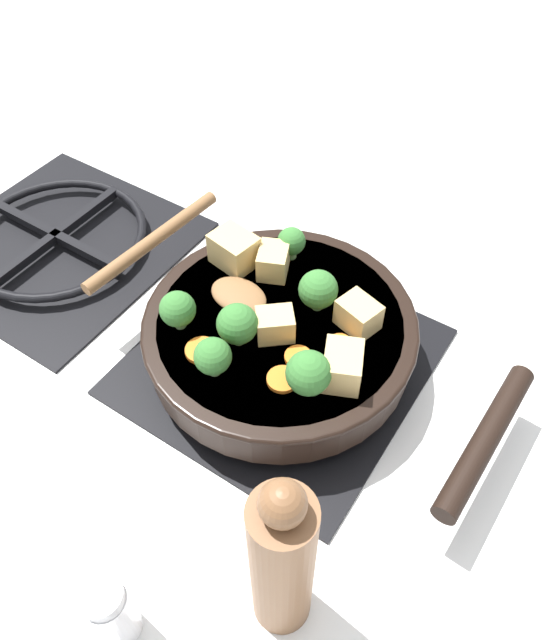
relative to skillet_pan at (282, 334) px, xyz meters
name	(u,v)px	position (x,y,z in m)	size (l,w,h in m)	color
ground_plane	(280,362)	(0.00, 0.00, -0.05)	(2.40, 2.40, 0.00)	white
front_burner_grate	(280,356)	(0.00, 0.00, -0.04)	(0.31, 0.31, 0.03)	black
rear_burner_grate	(58,240)	(0.00, 0.36, -0.04)	(0.31, 0.31, 0.03)	black
skillet_pan	(282,334)	(0.00, 0.00, 0.00)	(0.30, 0.40, 0.05)	black
wooden_spoon	(192,264)	(0.01, 0.13, 0.03)	(0.21, 0.19, 0.02)	brown
tofu_cube_center_large	(275,325)	(-0.02, 0.00, 0.04)	(0.04, 0.03, 0.03)	#DBB770
tofu_cube_near_handle	(358,315)	(0.04, -0.07, 0.04)	(0.04, 0.03, 0.03)	#DBB770
tofu_cube_east_chunk	(343,366)	(-0.03, -0.09, 0.04)	(0.05, 0.04, 0.04)	#DBB770
tofu_cube_west_chunk	(273,261)	(0.06, 0.05, 0.04)	(0.04, 0.03, 0.03)	#DBB770
tofu_cube_back_piece	(234,250)	(0.05, 0.10, 0.04)	(0.05, 0.04, 0.04)	#DBB770
broccoli_floret_near_spoon	(237,324)	(-0.05, 0.02, 0.05)	(0.04, 0.04, 0.05)	#709956
broccoli_floret_center_top	(213,357)	(-0.09, 0.02, 0.05)	(0.04, 0.04, 0.05)	#709956
broccoli_floret_east_rim	(318,290)	(0.04, -0.02, 0.05)	(0.04, 0.04, 0.05)	#709956
broccoli_floret_west_rim	(291,242)	(0.09, 0.05, 0.04)	(0.03, 0.03, 0.04)	#709956
broccoli_floret_north_edge	(308,373)	(-0.06, -0.07, 0.05)	(0.04, 0.04, 0.05)	#709956
broccoli_floret_south_cluster	(178,309)	(-0.06, 0.09, 0.05)	(0.04, 0.04, 0.05)	#709956
carrot_slice_orange_thin	(283,379)	(-0.06, -0.04, 0.02)	(0.03, 0.03, 0.01)	orange
carrot_slice_near_center	(202,350)	(-0.08, 0.05, 0.02)	(0.03, 0.03, 0.01)	orange
carrot_slice_edge_slice	(298,357)	(-0.03, -0.04, 0.02)	(0.03, 0.03, 0.01)	orange
carrot_slice_under_broccoli	(340,344)	(0.01, -0.07, 0.02)	(0.02, 0.02, 0.01)	orange
pepper_mill	(282,562)	(-0.22, -0.14, 0.05)	(0.05, 0.05, 0.22)	brown
salt_shaker	(112,612)	(-0.31, -0.04, -0.01)	(0.04, 0.04, 0.09)	white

